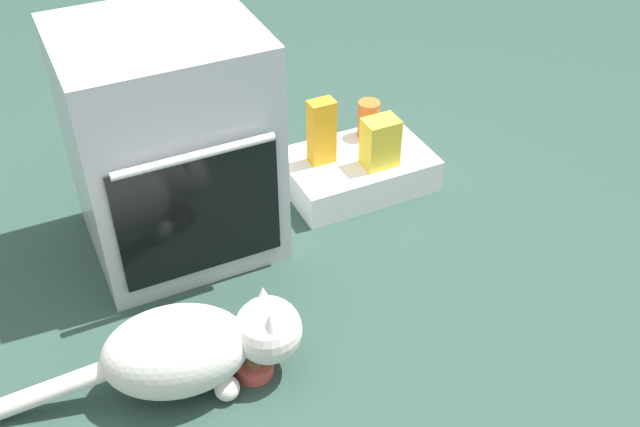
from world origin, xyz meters
TOP-DOWN VIEW (x-y plane):
  - ground at (0.00, 0.00)m, footprint 8.00×8.00m
  - oven at (-0.04, 0.44)m, footprint 0.57×0.56m
  - pantry_cabinet at (0.63, 0.46)m, footprint 0.52×0.34m
  - food_bowl at (-0.03, -0.20)m, footprint 0.11×0.11m
  - cat at (-0.18, -0.17)m, footprint 0.82×0.32m
  - juice_carton at (0.50, 0.49)m, footprint 0.09×0.06m
  - snack_bag at (0.68, 0.38)m, footprint 0.12×0.09m
  - sauce_jar at (0.73, 0.57)m, footprint 0.08×0.08m

SIDE VIEW (x-z plane):
  - ground at x=0.00m, z-range 0.00..0.00m
  - food_bowl at x=-0.03m, z-range -0.01..0.06m
  - pantry_cabinet at x=0.63m, z-range 0.00..0.12m
  - cat at x=-0.18m, z-range 0.01..0.27m
  - sauce_jar at x=0.73m, z-range 0.12..0.26m
  - snack_bag at x=0.68m, z-range 0.12..0.30m
  - juice_carton at x=0.50m, z-range 0.12..0.36m
  - oven at x=-0.04m, z-range 0.00..0.75m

